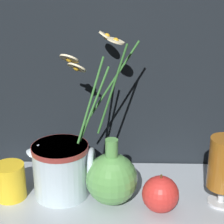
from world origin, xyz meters
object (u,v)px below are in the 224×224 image
vase_with_flowers (112,174)px  orange_fruit (160,194)px  ceramic_pitcher (62,168)px  yellow_mug (9,182)px

vase_with_flowers → orange_fruit: size_ratio=4.14×
ceramic_pitcher → vase_with_flowers: bearing=-13.4°
orange_fruit → ceramic_pitcher: bearing=164.8°
ceramic_pitcher → orange_fruit: bearing=-15.2°
yellow_mug → ceramic_pitcher: ceramic_pitcher is taller
vase_with_flowers → ceramic_pitcher: bearing=166.6°
yellow_mug → orange_fruit: orange_fruit is taller
yellow_mug → ceramic_pitcher: bearing=9.2°
ceramic_pitcher → orange_fruit: (0.23, -0.06, -0.03)m
vase_with_flowers → orange_fruit: (0.11, -0.03, -0.03)m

